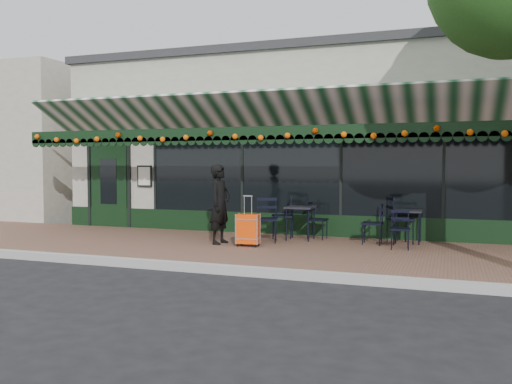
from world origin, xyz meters
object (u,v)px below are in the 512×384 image
(chair_a_front, at_px, (400,230))
(chair_b_left, at_px, (282,216))
(chair_b_right, at_px, (317,220))
(chair_b_front, at_px, (266,220))
(cafe_table_b, at_px, (300,210))
(woman, at_px, (220,204))
(chair_a_right, at_px, (400,220))
(cafe_table_a, at_px, (408,213))
(chair_a_left, at_px, (372,224))
(suitcase, at_px, (248,229))

(chair_a_front, distance_m, chair_b_left, 2.76)
(chair_b_right, bearing_deg, chair_b_front, 137.30)
(cafe_table_b, distance_m, chair_b_front, 0.85)
(woman, relative_size, chair_a_front, 2.15)
(chair_a_right, distance_m, chair_b_front, 2.80)
(cafe_table_b, distance_m, chair_b_right, 0.48)
(cafe_table_a, bearing_deg, chair_b_right, -177.40)
(chair_a_right, bearing_deg, chair_a_left, 95.20)
(cafe_table_b, distance_m, chair_b_left, 0.54)
(cafe_table_a, xyz_separation_m, chair_b_right, (-1.94, -0.09, -0.20))
(chair_a_front, height_order, chair_b_left, chair_b_left)
(cafe_table_a, distance_m, cafe_table_b, 2.29)
(woman, height_order, chair_a_left, woman)
(woman, xyz_separation_m, chair_b_front, (0.84, 0.54, -0.35))
(cafe_table_a, height_order, chair_b_left, chair_b_left)
(suitcase, bearing_deg, chair_a_right, 20.60)
(chair_a_left, xyz_separation_m, chair_a_front, (0.60, -0.46, -0.04))
(chair_b_right, bearing_deg, woman, 132.51)
(chair_b_right, xyz_separation_m, chair_b_front, (-0.90, -0.86, 0.06))
(chair_a_left, bearing_deg, chair_a_right, 119.10)
(woman, bearing_deg, suitcase, -95.19)
(cafe_table_a, bearing_deg, chair_b_front, -161.55)
(cafe_table_a, distance_m, chair_b_front, 3.00)
(cafe_table_b, bearing_deg, suitcase, -120.52)
(chair_b_right, bearing_deg, chair_a_front, -111.25)
(suitcase, distance_m, chair_b_right, 1.87)
(suitcase, height_order, chair_a_right, suitcase)
(chair_a_front, relative_size, chair_b_right, 0.92)
(cafe_table_a, xyz_separation_m, chair_b_left, (-2.73, -0.18, -0.14))
(chair_a_front, bearing_deg, chair_a_right, 89.66)
(chair_b_front, bearing_deg, cafe_table_a, 2.89)
(cafe_table_a, relative_size, chair_b_front, 0.72)
(woman, distance_m, cafe_table_a, 3.97)
(chair_b_left, bearing_deg, cafe_table_b, 53.47)
(chair_b_left, xyz_separation_m, chair_b_right, (0.79, 0.09, -0.06))
(suitcase, distance_m, chair_b_front, 0.71)
(chair_a_left, bearing_deg, cafe_table_b, -96.08)
(cafe_table_a, bearing_deg, chair_b_left, -176.33)
(cafe_table_a, bearing_deg, chair_a_left, -144.22)
(cafe_table_b, distance_m, chair_a_front, 2.27)
(chair_a_front, bearing_deg, woman, -176.62)
(chair_a_front, height_order, chair_b_right, chair_b_right)
(suitcase, bearing_deg, cafe_table_b, 53.33)
(cafe_table_a, distance_m, chair_a_right, 0.27)
(suitcase, relative_size, chair_b_front, 1.07)
(cafe_table_a, bearing_deg, chair_a_front, -95.13)
(chair_a_left, relative_size, chair_a_right, 0.85)
(chair_b_front, bearing_deg, chair_a_front, -15.58)
(cafe_table_b, relative_size, chair_b_right, 0.88)
(chair_a_front, bearing_deg, suitcase, -172.19)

